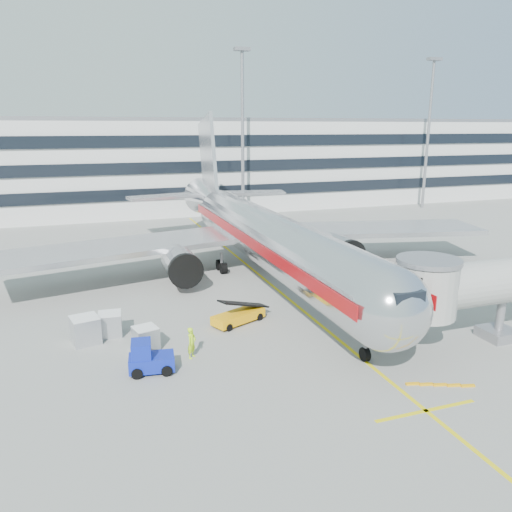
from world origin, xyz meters
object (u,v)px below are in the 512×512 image
object	(u,v)px
belt_loader	(238,316)
ramp_worker	(192,343)
cargo_container_left	(110,324)
cargo_container_front	(146,338)
cargo_container_right	(85,330)
main_jet	(259,233)
baggage_tug	(148,359)

from	to	relation	value
belt_loader	ramp_worker	world-z (taller)	belt_loader
cargo_container_left	ramp_worker	size ratio (longest dim) A/B	0.82
belt_loader	cargo_container_front	distance (m)	7.42
cargo_container_right	cargo_container_left	bearing A→B (deg)	24.83
main_jet	ramp_worker	bearing A→B (deg)	-122.66
belt_loader	ramp_worker	bearing A→B (deg)	-134.65
belt_loader	cargo_container_left	xyz separation A→B (m)	(-9.11, 0.82, 0.24)
cargo_container_left	cargo_container_right	xyz separation A→B (m)	(-1.65, -0.76, 0.10)
cargo_container_left	ramp_worker	world-z (taller)	ramp_worker
main_jet	cargo_container_right	size ratio (longest dim) A/B	24.60
belt_loader	ramp_worker	xyz separation A→B (m)	(-4.46, -4.52, 0.42)
main_jet	belt_loader	distance (m)	13.06
cargo_container_right	ramp_worker	distance (m)	7.78
cargo_container_right	ramp_worker	size ratio (longest dim) A/B	1.02
belt_loader	ramp_worker	size ratio (longest dim) A/B	2.17
main_jet	belt_loader	xyz separation A→B (m)	(-5.62, -11.21, -3.64)
cargo_container_right	baggage_tug	bearing A→B (deg)	-58.30
cargo_container_right	main_jet	bearing A→B (deg)	34.27
belt_loader	cargo_container_right	size ratio (longest dim) A/B	2.12
main_jet	cargo_container_right	distance (m)	20.10
baggage_tug	cargo_container_right	distance (m)	6.61
cargo_container_left	cargo_container_front	size ratio (longest dim) A/B	0.94
baggage_tug	cargo_container_left	xyz separation A→B (m)	(-1.82, 6.38, -0.04)
main_jet	cargo_container_left	size ratio (longest dim) A/B	30.71
cargo_container_left	cargo_container_front	xyz separation A→B (m)	(2.06, -3.12, -0.06)
cargo_container_left	belt_loader	bearing A→B (deg)	-5.13
ramp_worker	belt_loader	bearing A→B (deg)	-2.92
cargo_container_left	cargo_container_right	world-z (taller)	cargo_container_right
cargo_container_left	ramp_worker	bearing A→B (deg)	-48.96
cargo_container_right	cargo_container_front	distance (m)	4.40
main_jet	baggage_tug	xyz separation A→B (m)	(-12.91, -16.78, -3.37)
belt_loader	cargo_container_left	world-z (taller)	belt_loader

